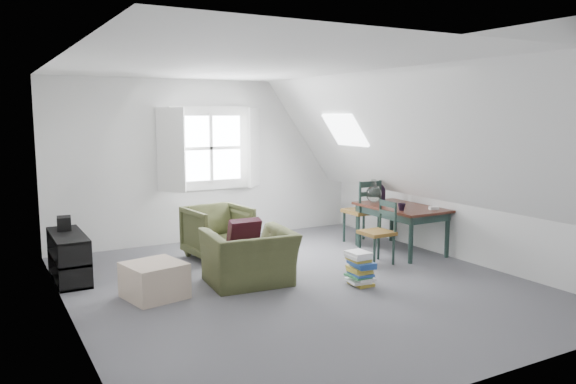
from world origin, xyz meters
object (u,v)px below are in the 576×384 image
armchair_far (218,258)px  dining_table (401,212)px  ottoman (154,280)px  dining_chair_near (379,231)px  magazine_stack (360,268)px  dining_chair_far (363,210)px  media_shelf (69,259)px  armchair_near (250,284)px

armchair_far → dining_table: size_ratio=0.60×
ottoman → dining_table: dining_table is taller
dining_chair_near → magazine_stack: 1.06m
dining_chair_far → media_shelf: size_ratio=0.90×
armchair_near → magazine_stack: bearing=154.0°
dining_chair_near → media_shelf: (-3.72, 1.20, -0.18)m
armchair_far → dining_chair_far: dining_chair_far is taller
ottoman → magazine_stack: 2.33m
armchair_far → media_shelf: size_ratio=0.74×
dining_chair_far → magazine_stack: size_ratio=2.51×
dining_table → dining_chair_far: (-0.18, 0.67, -0.06)m
armchair_near → ottoman: size_ratio=1.70×
ottoman → magazine_stack: (2.22, -0.72, 0.01)m
dining_chair_far → dining_chair_near: dining_chair_far is taller
ottoman → media_shelf: (-0.71, 1.14, 0.06)m
dining_chair_far → dining_table: bearing=121.2°
dining_chair_far → media_shelf: 4.24m
armchair_far → dining_chair_near: dining_chair_near is taller
ottoman → dining_table: bearing=4.8°
media_shelf → armchair_far: bearing=0.4°
armchair_near → ottoman: (-1.11, 0.07, 0.19)m
ottoman → dining_chair_near: (3.01, -0.06, 0.24)m
armchair_near → ottoman: bearing=1.3°
dining_table → dining_chair_near: dining_chair_near is taller
media_shelf → magazine_stack: size_ratio=2.77×
armchair_far → magazine_stack: 2.20m
armchair_near → dining_table: dining_table is taller
dining_table → media_shelf: 4.50m
dining_table → dining_chair_near: bearing=-151.3°
ottoman → media_shelf: 1.35m
ottoman → dining_chair_near: bearing=-1.1°
armchair_far → magazine_stack: magazine_stack is taller
armchair_near → armchair_far: (0.14, 1.31, 0.00)m
armchair_near → armchair_far: 1.31m
dining_chair_near → magazine_stack: (-0.79, -0.66, -0.24)m
dining_chair_far → dining_chair_near: size_ratio=1.19×
dining_table → dining_chair_near: size_ratio=1.60×
dining_table → dining_chair_near: (-0.69, -0.37, -0.14)m
armchair_near → dining_chair_near: bearing=-175.1°
dining_table → ottoman: bearing=-174.8°
dining_chair_far → media_shelf: (-4.23, 0.16, -0.26)m
armchair_near → dining_table: (2.59, 0.38, 0.58)m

